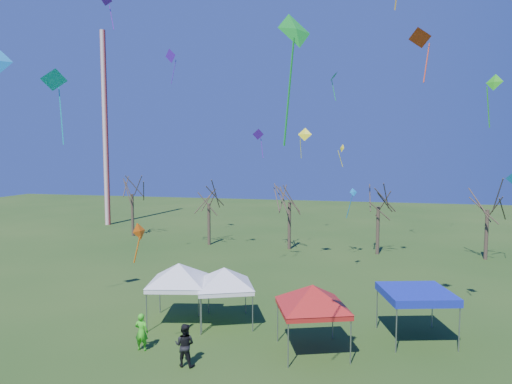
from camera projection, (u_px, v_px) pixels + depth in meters
ground at (258, 362)px, 20.76m from camera, size 140.00×140.00×0.00m
radio_mast at (105, 129)px, 58.96m from camera, size 0.70×0.70×25.00m
tree_0 at (132, 179)px, 51.46m from camera, size 3.83×3.83×8.44m
tree_1 at (209, 189)px, 46.59m from camera, size 3.42×3.42×7.54m
tree_2 at (290, 185)px, 44.40m from camera, size 3.71×3.71×8.18m
tree_3 at (379, 190)px, 42.20m from camera, size 3.59×3.59×7.91m
tree_4 at (488, 192)px, 40.07m from camera, size 3.58×3.58×7.89m
tent_white_west at (179, 267)px, 25.38m from camera, size 4.33×4.33×3.90m
tent_white_mid at (224, 271)px, 25.18m from camera, size 3.87×3.87×3.68m
tent_red at (313, 289)px, 21.54m from camera, size 4.07×4.07×3.81m
tent_blue at (416, 294)px, 23.11m from camera, size 4.00×4.00×2.57m
person_green at (142, 332)px, 21.95m from camera, size 0.67×0.45×1.82m
person_dark at (185, 345)px, 20.34m from camera, size 0.94×0.73×1.92m
kite_7 at (107, 1)px, 35.04m from camera, size 1.07×1.09×2.65m
kite_1 at (139, 232)px, 20.50m from camera, size 0.50×0.84×1.83m
kite_2 at (171, 56)px, 45.69m from camera, size 1.47×0.95×3.55m
kite_5 at (295, 32)px, 13.31m from camera, size 1.27×1.31×3.95m
kite_18 at (334, 77)px, 29.06m from camera, size 0.52×0.74×1.87m
kite_22 at (353, 193)px, 40.37m from camera, size 1.01×0.97×2.73m
kite_8 at (54, 80)px, 24.03m from camera, size 1.64×1.67×4.01m
kite_19 at (342, 149)px, 38.00m from camera, size 0.63×0.72×1.93m
kite_11 at (305, 135)px, 36.64m from camera, size 1.14×0.68×2.49m
kite_27 at (420, 38)px, 20.22m from camera, size 1.22×1.05×2.48m
kite_17 at (494, 84)px, 21.78m from camera, size 0.81×0.71×2.56m
kite_13 at (258, 135)px, 41.45m from camera, size 1.09×0.94×2.71m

